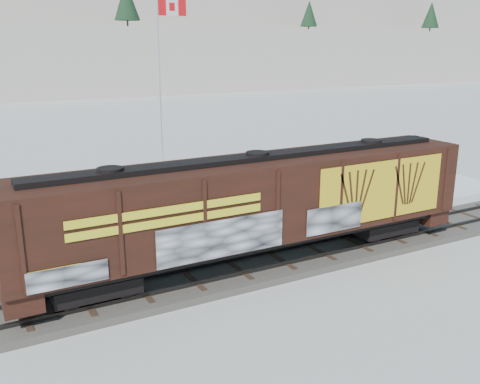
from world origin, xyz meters
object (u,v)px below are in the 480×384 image
car_white (231,206)px  flagpole (163,123)px  car_dark (258,199)px  hopper_railcar (257,202)px  car_silver (107,216)px

car_white → flagpole: bearing=19.9°
flagpole → car_dark: 7.86m
flagpole → car_white: bearing=-82.8°
flagpole → car_dark: (3.09, -6.21, -3.70)m
hopper_railcar → car_silver: size_ratio=4.82×
car_silver → car_white: size_ratio=0.79×
hopper_railcar → car_dark: bearing=59.3°
car_silver → car_dark: bearing=-96.0°
flagpole → car_white: (0.90, -7.18, -3.51)m
car_dark → car_silver: bearing=76.7°
hopper_railcar → car_silver: 9.12m
car_dark → hopper_railcar: bearing=142.3°
flagpole → car_white: flagpole is taller
car_dark → flagpole: bearing=19.5°
car_silver → flagpole: bearing=-43.6°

